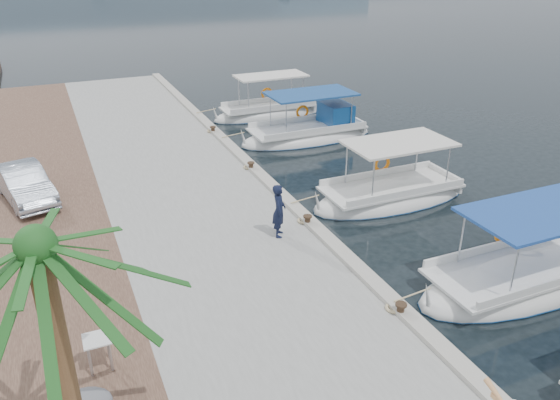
% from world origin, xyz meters
% --- Properties ---
extents(ground, '(400.00, 400.00, 0.00)m').
position_xyz_m(ground, '(0.00, 0.00, 0.00)').
color(ground, black).
rests_on(ground, ground).
extents(concrete_quay, '(6.00, 40.00, 0.50)m').
position_xyz_m(concrete_quay, '(-3.00, 5.00, 0.25)').
color(concrete_quay, gray).
rests_on(concrete_quay, ground).
extents(quay_curb, '(0.44, 40.00, 0.12)m').
position_xyz_m(quay_curb, '(-0.22, 5.00, 0.56)').
color(quay_curb, '#A7A394').
rests_on(quay_curb, concrete_quay).
extents(cobblestone_strip, '(4.00, 40.00, 0.50)m').
position_xyz_m(cobblestone_strip, '(-8.00, 5.00, 0.25)').
color(cobblestone_strip, '#51362B').
rests_on(cobblestone_strip, ground).
extents(fishing_caique_b, '(6.64, 2.53, 2.83)m').
position_xyz_m(fishing_caique_b, '(3.91, -3.15, 0.12)').
color(fishing_caique_b, silver).
rests_on(fishing_caique_b, ground).
extents(fishing_caique_c, '(6.20, 2.41, 2.83)m').
position_xyz_m(fishing_caique_c, '(3.69, 2.88, 0.12)').
color(fishing_caique_c, silver).
rests_on(fishing_caique_c, ground).
extents(fishing_caique_d, '(6.73, 2.51, 2.83)m').
position_xyz_m(fishing_caique_d, '(4.06, 10.33, 0.19)').
color(fishing_caique_d, silver).
rests_on(fishing_caique_d, ground).
extents(fishing_caique_e, '(6.24, 1.98, 2.83)m').
position_xyz_m(fishing_caique_e, '(3.71, 14.60, 0.13)').
color(fishing_caique_e, silver).
rests_on(fishing_caique_e, ground).
extents(mooring_bollards, '(0.28, 20.28, 0.33)m').
position_xyz_m(mooring_bollards, '(-0.35, 1.50, 0.69)').
color(mooring_bollards, black).
rests_on(mooring_bollards, concrete_quay).
extents(fisherman, '(0.62, 0.71, 1.65)m').
position_xyz_m(fisherman, '(-1.43, 1.26, 1.33)').
color(fisherman, black).
rests_on(fisherman, concrete_quay).
extents(date_palm, '(4.60, 4.60, 5.31)m').
position_xyz_m(date_palm, '(-7.63, -5.08, 4.87)').
color(date_palm, brown).
rests_on(date_palm, cobblestone_strip).
extents(parked_car, '(2.15, 3.89, 1.22)m').
position_xyz_m(parked_car, '(-8.38, 7.00, 1.11)').
color(parked_car, '#AAB5C3').
rests_on(parked_car, cobblestone_strip).
extents(folding_table, '(0.55, 0.55, 0.73)m').
position_xyz_m(folding_table, '(-7.07, -2.48, 1.02)').
color(folding_table, silver).
rests_on(folding_table, cobblestone_strip).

